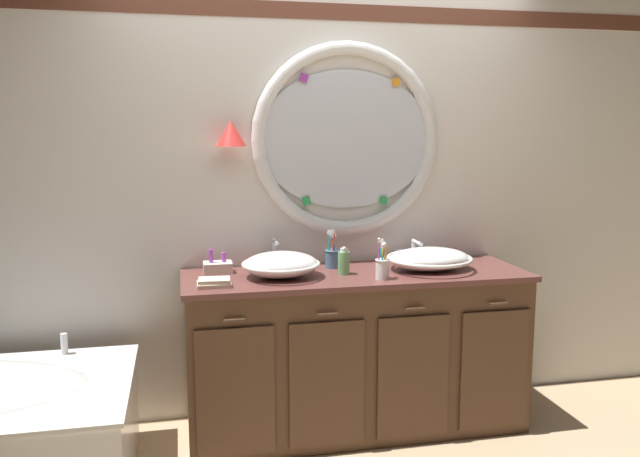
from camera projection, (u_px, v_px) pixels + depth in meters
ground_plane at (344, 448)px, 3.43m from camera, size 14.00×14.00×0.00m
back_wall_assembly at (322, 188)px, 3.79m from camera, size 6.40×0.26×2.60m
vanity_counter at (355, 350)px, 3.62m from camera, size 1.89×0.65×0.89m
sink_basin_left at (281, 264)px, 3.43m from camera, size 0.42×0.42×0.14m
sink_basin_right at (429, 259)px, 3.60m from camera, size 0.48×0.48×0.13m
faucet_set_left at (274, 256)px, 3.67m from camera, size 0.22×0.14×0.17m
faucet_set_right at (414, 252)px, 3.84m from camera, size 0.20×0.15×0.13m
toothbrush_holder_left at (332, 257)px, 3.66m from camera, size 0.09×0.09×0.22m
toothbrush_holder_right at (382, 267)px, 3.38m from camera, size 0.08×0.08×0.22m
soap_dispenser at (344, 262)px, 3.50m from camera, size 0.06×0.07×0.15m
folded_hand_towel at (214, 283)px, 3.23m from camera, size 0.17×0.13×0.04m
toiletry_basket at (218, 267)px, 3.54m from camera, size 0.15×0.12×0.13m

